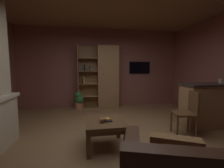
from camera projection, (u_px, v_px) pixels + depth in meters
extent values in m
cube|color=olive|center=(115.00, 141.00, 2.92)|extent=(5.73, 5.50, 0.02)
cube|color=#8E544C|center=(102.00, 68.00, 5.50)|extent=(5.85, 0.06, 2.78)
cube|color=white|center=(87.00, 75.00, 5.41)|extent=(0.65, 0.01, 0.87)
cube|color=#997047|center=(108.00, 77.00, 5.29)|extent=(0.72, 0.38, 2.14)
cube|color=#997047|center=(88.00, 77.00, 5.36)|extent=(0.66, 0.02, 2.14)
cube|color=#997047|center=(78.00, 77.00, 5.13)|extent=(0.02, 0.38, 2.14)
sphere|color=black|center=(103.00, 74.00, 5.05)|extent=(0.04, 0.04, 0.04)
cube|color=#997047|center=(89.00, 108.00, 5.29)|extent=(0.66, 0.38, 0.02)
cube|color=#997047|center=(88.00, 96.00, 5.25)|extent=(0.66, 0.38, 0.02)
cube|color=#997047|center=(88.00, 84.00, 5.20)|extent=(0.66, 0.38, 0.02)
cube|color=#997047|center=(88.00, 71.00, 5.16)|extent=(0.66, 0.38, 0.02)
cube|color=#997047|center=(88.00, 58.00, 5.11)|extent=(0.66, 0.38, 0.02)
cube|color=gold|center=(84.00, 80.00, 5.11)|extent=(0.04, 0.23, 0.21)
cube|color=black|center=(90.00, 68.00, 5.10)|extent=(0.04, 0.23, 0.16)
cube|color=black|center=(84.00, 67.00, 5.07)|extent=(0.04, 0.23, 0.22)
cube|color=#2D4C8C|center=(84.00, 68.00, 5.07)|extent=(0.05, 0.23, 0.20)
cube|color=black|center=(82.00, 81.00, 5.11)|extent=(0.04, 0.23, 0.19)
sphere|color=beige|center=(90.00, 70.00, 5.17)|extent=(0.10, 0.10, 0.10)
cube|color=#997047|center=(213.00, 106.00, 3.59)|extent=(1.45, 0.51, 0.99)
cube|color=#2D2826|center=(214.00, 84.00, 3.54)|extent=(1.51, 0.57, 0.04)
cube|color=#BFB299|center=(223.00, 81.00, 3.55)|extent=(0.15, 0.15, 0.11)
cube|color=olive|center=(175.00, 160.00, 1.36)|extent=(0.47, 0.35, 0.43)
cube|color=brown|center=(105.00, 122.00, 2.63)|extent=(0.67, 0.70, 0.05)
cube|color=brown|center=(105.00, 126.00, 2.64)|extent=(0.61, 0.63, 0.08)
cube|color=brown|center=(88.00, 145.00, 2.31)|extent=(0.07, 0.07, 0.42)
cube|color=brown|center=(126.00, 142.00, 2.40)|extent=(0.07, 0.07, 0.42)
cube|color=brown|center=(88.00, 129.00, 2.91)|extent=(0.07, 0.07, 0.42)
cube|color=brown|center=(118.00, 127.00, 3.01)|extent=(0.07, 0.07, 0.42)
cube|color=black|center=(109.00, 121.00, 2.60)|extent=(0.11, 0.10, 0.02)
cube|color=gold|center=(107.00, 119.00, 2.63)|extent=(0.11, 0.10, 0.02)
cube|color=brown|center=(103.00, 119.00, 2.55)|extent=(0.12, 0.11, 0.02)
cube|color=brown|center=(184.00, 113.00, 3.10)|extent=(0.50, 0.50, 0.04)
cube|color=brown|center=(194.00, 102.00, 3.06)|extent=(0.12, 0.40, 0.44)
cylinder|color=brown|center=(171.00, 121.00, 3.31)|extent=(0.04, 0.04, 0.46)
cylinder|color=brown|center=(177.00, 128.00, 2.95)|extent=(0.04, 0.04, 0.46)
cylinder|color=brown|center=(188.00, 121.00, 3.29)|extent=(0.04, 0.04, 0.46)
cylinder|color=brown|center=(196.00, 128.00, 2.93)|extent=(0.04, 0.04, 0.46)
cylinder|color=#B77051|center=(79.00, 106.00, 5.13)|extent=(0.29, 0.29, 0.22)
sphere|color=#2D6B33|center=(80.00, 99.00, 5.09)|extent=(0.30, 0.30, 0.30)
sphere|color=#2D6B33|center=(78.00, 95.00, 5.06)|extent=(0.25, 0.25, 0.25)
cube|color=black|center=(140.00, 68.00, 5.67)|extent=(0.78, 0.05, 0.44)
cube|color=black|center=(140.00, 68.00, 5.64)|extent=(0.74, 0.01, 0.40)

